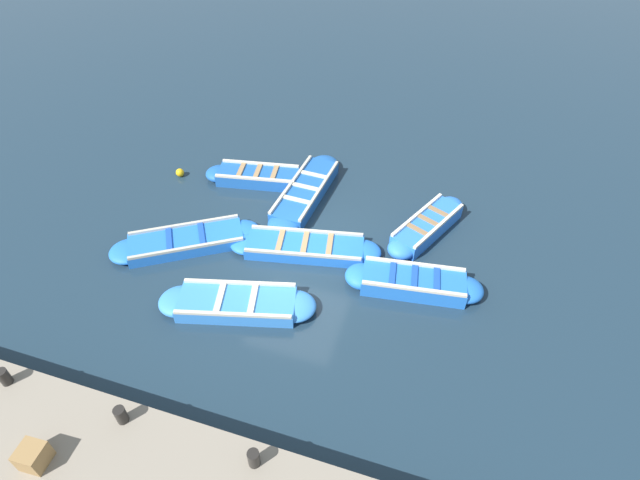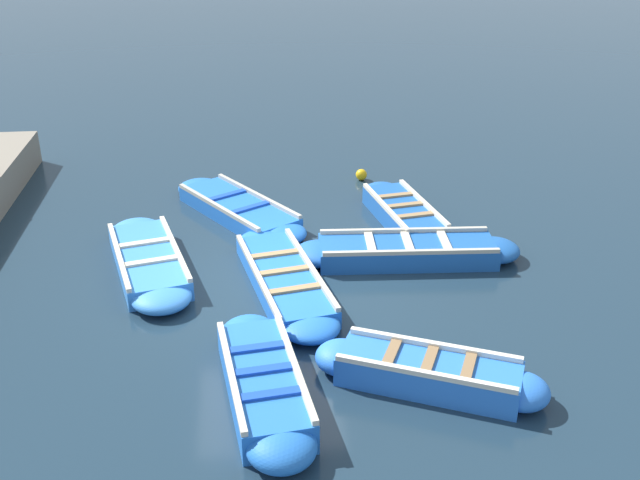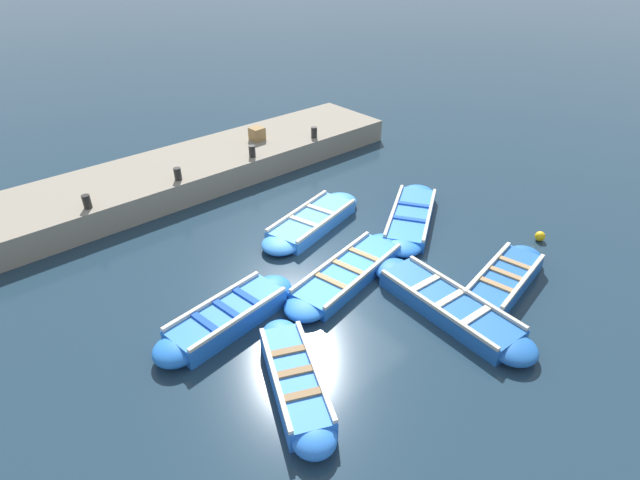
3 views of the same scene
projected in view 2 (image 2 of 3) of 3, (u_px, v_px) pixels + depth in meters
ground_plane at (266, 284)px, 12.27m from camera, size 120.00×120.00×0.00m
boat_outer_right at (407, 252)px, 12.95m from camera, size 3.99×1.14×0.42m
boat_far_corner at (238, 209)px, 14.72m from camera, size 2.86×3.75×0.36m
boat_outer_left at (148, 261)px, 12.65m from camera, size 1.80×3.74×0.39m
boat_near_quay at (428, 373)px, 9.67m from camera, size 3.08×1.92×0.47m
boat_tucked at (404, 214)px, 14.41m from camera, size 1.33×3.31×0.43m
boat_drifting at (284, 279)px, 12.10m from camera, size 1.62×3.99×0.36m
boat_stern_in at (264, 384)px, 9.47m from camera, size 1.23×3.33×0.47m
buoy_orange_near at (361, 175)px, 16.54m from camera, size 0.25×0.25×0.25m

